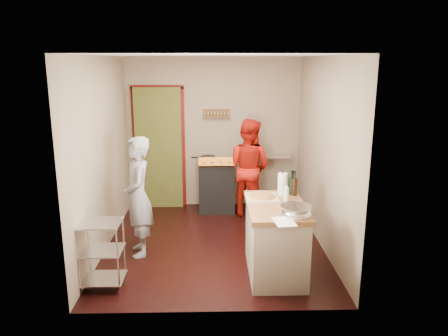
{
  "coord_description": "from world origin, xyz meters",
  "views": [
    {
      "loc": [
        -0.01,
        -5.79,
        2.54
      ],
      "look_at": [
        0.14,
        0.0,
        1.1
      ],
      "focal_mm": 35.0,
      "sensor_mm": 36.0,
      "label": 1
    }
  ],
  "objects_px": {
    "wire_shelving": "(102,251)",
    "person_stripe": "(138,197)",
    "island": "(276,237)",
    "person_red": "(248,168)",
    "stove": "(217,185)"
  },
  "relations": [
    {
      "from": "stove",
      "to": "island",
      "type": "bearing_deg",
      "value": -73.44
    },
    {
      "from": "wire_shelving",
      "to": "person_red",
      "type": "xyz_separation_m",
      "value": [
        1.85,
        2.4,
        0.37
      ]
    },
    {
      "from": "wire_shelving",
      "to": "island",
      "type": "height_order",
      "value": "island"
    },
    {
      "from": "person_stripe",
      "to": "person_red",
      "type": "height_order",
      "value": "person_red"
    },
    {
      "from": "wire_shelving",
      "to": "stove",
      "type": "bearing_deg",
      "value": 63.15
    },
    {
      "from": "wire_shelving",
      "to": "person_stripe",
      "type": "bearing_deg",
      "value": 72.65
    },
    {
      "from": "person_red",
      "to": "person_stripe",
      "type": "bearing_deg",
      "value": 73.93
    },
    {
      "from": "wire_shelving",
      "to": "person_stripe",
      "type": "relative_size",
      "value": 0.5
    },
    {
      "from": "wire_shelving",
      "to": "island",
      "type": "distance_m",
      "value": 2.04
    },
    {
      "from": "wire_shelving",
      "to": "person_stripe",
      "type": "xyz_separation_m",
      "value": [
        0.28,
        0.9,
        0.36
      ]
    },
    {
      "from": "island",
      "to": "person_red",
      "type": "distance_m",
      "value": 2.14
    },
    {
      "from": "wire_shelving",
      "to": "person_red",
      "type": "bearing_deg",
      "value": 52.4
    },
    {
      "from": "stove",
      "to": "wire_shelving",
      "type": "height_order",
      "value": "stove"
    },
    {
      "from": "wire_shelving",
      "to": "person_stripe",
      "type": "height_order",
      "value": "person_stripe"
    },
    {
      "from": "island",
      "to": "person_red",
      "type": "xyz_separation_m",
      "value": [
        -0.17,
        2.1,
        0.34
      ]
    }
  ]
}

